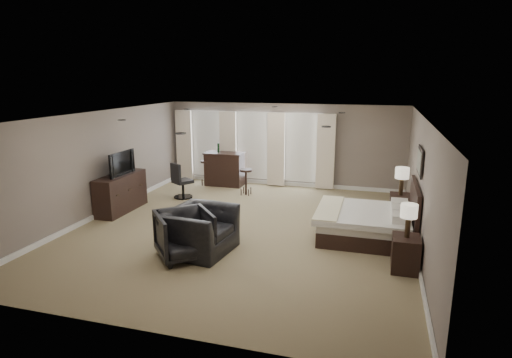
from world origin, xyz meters
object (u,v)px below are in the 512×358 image
(nightstand_far, at_px, (399,207))
(lamp_far, at_px, (402,181))
(lamp_near, at_px, (408,221))
(bar_counter, at_px, (225,169))
(bar_stool_left, at_px, (207,173))
(dresser, at_px, (121,193))
(armchair_far, at_px, (184,232))
(nightstand_near, at_px, (405,254))
(bar_stool_right, at_px, (246,182))
(desk_chair, at_px, (183,180))
(armchair_near, at_px, (199,223))
(bed, at_px, (360,210))
(tv, at_px, (119,172))

(nightstand_far, height_order, lamp_far, lamp_far)
(lamp_near, height_order, bar_counter, lamp_near)
(lamp_near, xyz_separation_m, bar_stool_left, (-5.83, 4.81, -0.54))
(dresser, height_order, armchair_far, armchair_far)
(nightstand_near, height_order, lamp_far, lamp_far)
(nightstand_far, relative_size, bar_stool_right, 0.83)
(nightstand_near, bearing_deg, lamp_near, 0.00)
(dresser, xyz_separation_m, bar_counter, (1.65, 3.29, 0.05))
(bar_counter, xyz_separation_m, bar_stool_left, (-0.56, -0.14, -0.13))
(armchair_far, bearing_deg, lamp_near, -32.67)
(dresser, height_order, desk_chair, desk_chair)
(lamp_near, xyz_separation_m, armchair_far, (-4.05, -0.59, -0.43))
(lamp_far, bearing_deg, dresser, -169.87)
(dresser, relative_size, armchair_near, 1.23)
(nightstand_far, distance_m, bar_stool_right, 4.43)
(bar_stool_left, bearing_deg, lamp_far, -18.16)
(nightstand_near, xyz_separation_m, bar_stool_right, (-4.27, 4.05, 0.07))
(dresser, relative_size, bar_counter, 1.35)
(nightstand_far, height_order, armchair_near, armchair_near)
(bed, relative_size, lamp_far, 2.93)
(armchair_far, bearing_deg, nightstand_far, -0.21)
(armchair_far, xyz_separation_m, bar_stool_left, (-1.78, 5.40, -0.11))
(nightstand_near, relative_size, desk_chair, 0.61)
(lamp_far, xyz_separation_m, armchair_far, (-4.05, -3.49, -0.46))
(lamp_near, bearing_deg, nightstand_near, 0.00)
(dresser, bearing_deg, bed, -2.03)
(lamp_near, bearing_deg, dresser, 166.48)
(bed, bearing_deg, bar_stool_left, 145.76)
(lamp_far, xyz_separation_m, desk_chair, (-5.91, 0.33, -0.45))
(bar_counter, relative_size, desk_chair, 1.19)
(nightstand_far, distance_m, lamp_near, 2.97)
(nightstand_far, distance_m, bar_stool_left, 6.14)
(nightstand_near, bearing_deg, dresser, 166.48)
(bar_counter, bearing_deg, bed, -38.61)
(armchair_near, bearing_deg, bar_counter, 22.31)
(bar_counter, bearing_deg, tv, -116.60)
(lamp_near, bearing_deg, nightstand_far, 90.00)
(bar_stool_right, bearing_deg, lamp_far, -15.10)
(bed, distance_m, armchair_near, 3.44)
(lamp_far, bearing_deg, bar_stool_right, 164.90)
(bed, height_order, bar_counter, bed)
(lamp_far, bearing_deg, nightstand_far, 0.00)
(lamp_near, height_order, bar_stool_right, lamp_near)
(tv, bearing_deg, nightstand_near, -103.52)
(tv, xyz_separation_m, bar_stool_right, (2.65, 2.39, -0.65))
(bar_counter, distance_m, desk_chair, 1.84)
(armchair_near, bearing_deg, armchair_far, 164.16)
(dresser, height_order, armchair_near, armchair_near)
(armchair_far, relative_size, bar_stool_left, 1.27)
(nightstand_near, bearing_deg, bar_stool_right, 136.52)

